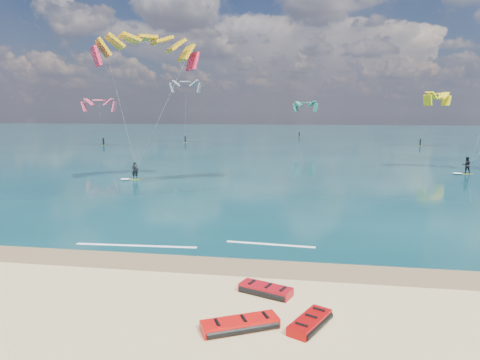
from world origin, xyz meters
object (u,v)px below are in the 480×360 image
packed_kite_mid (266,294)px  packed_kite_left (240,329)px  packed_kite_right (310,327)px  kitesurfer_main (141,100)px

packed_kite_mid → packed_kite_left: bearing=-80.1°
packed_kite_mid → packed_kite_right: bearing=-33.0°
packed_kite_left → packed_kite_mid: (0.55, 2.80, 0.00)m
packed_kite_mid → kitesurfer_main: bearing=142.4°
packed_kite_mid → kitesurfer_main: size_ratio=0.15×
packed_kite_mid → packed_kite_right: packed_kite_mid is taller
packed_kite_mid → kitesurfer_main: (-13.96, 22.90, 7.89)m
packed_kite_mid → packed_kite_right: 2.84m
packed_kite_left → kitesurfer_main: kitesurfer_main is taller
packed_kite_left → packed_kite_right: (2.22, 0.51, 0.00)m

